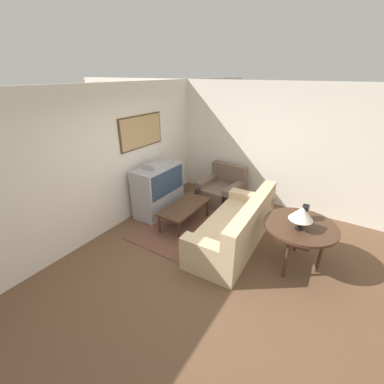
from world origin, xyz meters
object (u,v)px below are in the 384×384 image
console_table (300,228)px  tv (159,189)px  couch (236,228)px  mantel_clock (305,212)px  coffee_table (185,208)px  table_lamp (302,213)px  armchair (222,191)px

console_table → tv: bearing=86.5°
couch → mantel_clock: (0.20, -1.03, 0.55)m
tv → coffee_table: bearing=-101.0°
couch → table_lamp: 1.25m
table_lamp → mantel_clock: bearing=-0.2°
table_lamp → mantel_clock: (0.34, -0.00, -0.14)m
couch → table_lamp: table_lamp is taller
tv → armchair: (1.17, -0.96, -0.26)m
armchair → mantel_clock: 2.37m
tv → mantel_clock: bearing=-89.8°
mantel_clock → tv: bearing=90.2°
mantel_clock → couch: bearing=100.9°
armchair → table_lamp: 2.59m
armchair → table_lamp: (-1.49, -1.98, 0.73)m
coffee_table → console_table: size_ratio=1.06×
armchair → console_table: armchair is taller
coffee_table → mantel_clock: (0.17, -2.16, 0.48)m
table_lamp → armchair: bearing=53.0°
coffee_table → table_lamp: (-0.17, -2.16, 0.62)m
couch → coffee_table: bearing=-94.0°
coffee_table → table_lamp: size_ratio=3.16×
tv → couch: size_ratio=0.52×
console_table → table_lamp: 0.36m
console_table → mantel_clock: (0.19, 0.01, 0.19)m
tv → couch: (-0.19, -1.91, -0.23)m
tv → couch: bearing=-95.5°
armchair → console_table: (-1.35, -1.99, 0.40)m
armchair → table_lamp: size_ratio=2.60×
tv → console_table: (-0.18, -2.95, 0.14)m
mantel_clock → table_lamp: bearing=179.8°
tv → couch: tv is taller
console_table → table_lamp: (-0.14, 0.01, 0.33)m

